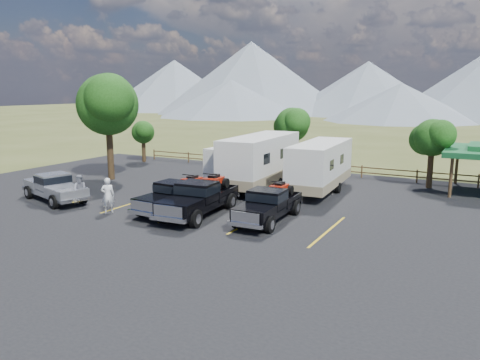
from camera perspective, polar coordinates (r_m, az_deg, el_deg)
The scene contains 18 objects.
ground at distance 22.07m, azimuth -7.78°, elevation -6.82°, with size 320.00×320.00×0.00m, color #464C20.
asphalt_lot at distance 24.44m, azimuth -3.63°, elevation -4.91°, with size 44.00×34.00×0.04m, color black.
stall_lines at distance 25.25m, azimuth -2.43°, elevation -4.32°, with size 12.12×5.50×0.01m.
tree_big_nw at distance 36.06m, azimuth -15.85°, elevation 8.83°, with size 5.54×5.18×7.84m.
tree_ne_a at distance 34.27m, azimuth 22.38°, elevation 4.78°, with size 3.11×2.92×4.76m.
tree_north at distance 38.86m, azimuth 6.34°, elevation 6.71°, with size 3.46×3.24×5.25m.
tree_nw_small at distance 44.48m, azimuth -11.74°, elevation 5.72°, with size 2.59×2.43×3.85m.
rail_fence at distance 37.44m, azimuth 11.66°, elevation 1.40°, with size 36.12×0.12×1.00m.
mountain_range at distance 124.53m, azimuth 19.37°, elevation 10.96°, with size 209.00×71.00×20.00m.
rig_left at distance 26.20m, azimuth -7.76°, elevation -1.81°, with size 2.17×5.71×1.88m.
rig_center at distance 25.14m, azimuth -4.94°, elevation -2.08°, with size 2.53×6.33×2.07m.
rig_right at distance 24.05m, azimuth 3.53°, elevation -2.89°, with size 2.13×5.68×1.88m.
trailer_left at distance 32.58m, azimuth 0.46°, elevation 1.91°, with size 2.52×8.37×2.90m.
trailer_center at distance 31.76m, azimuth 2.48°, elevation 2.32°, with size 3.05×10.34×3.59m.
trailer_right at distance 30.88m, azimuth 9.76°, elevation 1.63°, with size 2.88×9.49×3.29m.
pickup_silver at distance 30.31m, azimuth -21.67°, elevation -0.81°, with size 5.88×3.30×1.68m.
person_a at distance 26.53m, azimuth -15.81°, elevation -1.81°, with size 0.72×0.47×1.96m, color silver.
person_b at distance 28.92m, azimuth -18.84°, elevation -1.14°, with size 0.86×0.67×1.76m, color gray.
Camera 1 is at (12.47, -16.92, 6.73)m, focal length 35.00 mm.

